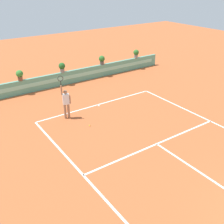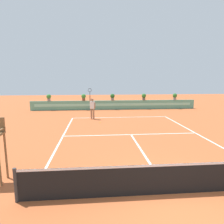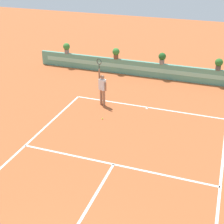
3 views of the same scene
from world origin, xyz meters
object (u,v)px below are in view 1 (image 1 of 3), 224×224
at_px(tennis_ball_near_baseline, 90,125).
at_px(potted_plant_far_right, 136,53).
at_px(potted_plant_left, 20,75).
at_px(tennis_player, 66,101).
at_px(potted_plant_centre, 62,67).
at_px(potted_plant_right, 102,59).

bearing_deg(tennis_ball_near_baseline, potted_plant_far_right, 37.53).
relative_size(potted_plant_far_right, potted_plant_left, 1.00).
bearing_deg(tennis_player, tennis_ball_near_baseline, -69.21).
height_order(tennis_ball_near_baseline, potted_plant_far_right, potted_plant_far_right).
xyz_separation_m(potted_plant_far_right, potted_plant_left, (-10.13, 0.00, 0.00)).
height_order(potted_plant_centre, potted_plant_right, same).
bearing_deg(potted_plant_far_right, potted_plant_left, 180.00).
bearing_deg(potted_plant_centre, potted_plant_far_right, 0.00).
bearing_deg(potted_plant_far_right, potted_plant_centre, 180.00).
bearing_deg(potted_plant_far_right, tennis_player, -151.25).
height_order(tennis_ball_near_baseline, potted_plant_left, potted_plant_left).
height_order(tennis_player, potted_plant_centre, tennis_player).
distance_m(potted_plant_centre, potted_plant_left, 3.12).
xyz_separation_m(tennis_player, potted_plant_left, (-0.97, 5.03, 0.36)).
xyz_separation_m(tennis_player, potted_plant_centre, (2.15, 5.03, 0.36)).
xyz_separation_m(tennis_player, potted_plant_far_right, (9.17, 5.03, 0.36)).
bearing_deg(potted_plant_centre, potted_plant_right, 0.00).
bearing_deg(potted_plant_right, potted_plant_far_right, 0.00).
xyz_separation_m(tennis_player, tennis_ball_near_baseline, (0.59, -1.56, -1.02)).
relative_size(potted_plant_left, potted_plant_right, 1.00).
bearing_deg(tennis_ball_near_baseline, potted_plant_centre, 76.67).
xyz_separation_m(potted_plant_far_right, potted_plant_centre, (-7.01, 0.00, 0.00)).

